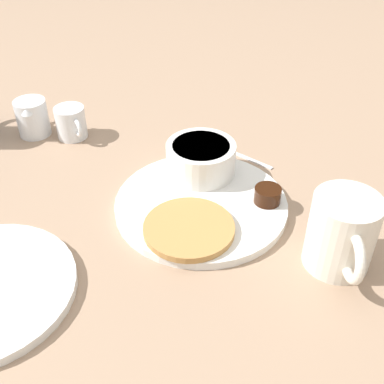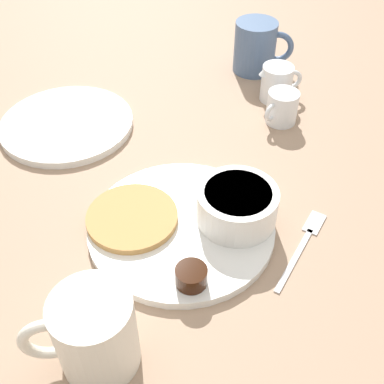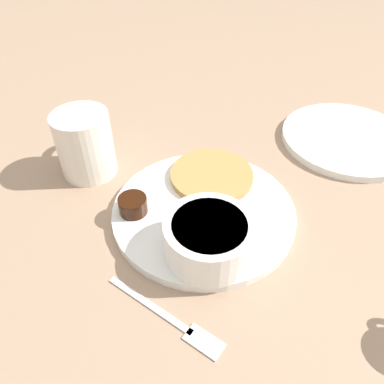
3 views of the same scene
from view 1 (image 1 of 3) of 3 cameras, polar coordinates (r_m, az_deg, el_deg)
ground_plane at (r=0.67m, az=1.07°, el=-1.89°), size 4.00×4.00×0.00m
plate at (r=0.67m, az=1.07°, el=-1.49°), size 0.24×0.24×0.01m
pancake_stack at (r=0.61m, az=-0.71°, el=-4.26°), size 0.12×0.12×0.01m
bowl at (r=0.71m, az=1.06°, el=4.11°), size 0.10×0.10×0.05m
syrup_cup at (r=0.66m, az=8.94°, el=-0.36°), size 0.04×0.04×0.02m
butter_ramekin at (r=0.72m, az=2.12°, el=4.16°), size 0.04×0.04×0.04m
coffee_mug at (r=0.59m, az=17.37°, el=-4.76°), size 0.11×0.08×0.10m
creamer_pitcher_near at (r=0.84m, az=-14.15°, el=8.02°), size 0.06×0.06×0.06m
creamer_pitcher_far at (r=0.87m, az=-18.39°, el=8.43°), size 0.08×0.05×0.06m
fork at (r=0.79m, az=3.87°, el=5.18°), size 0.07×0.14×0.00m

